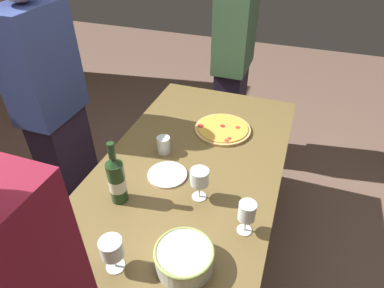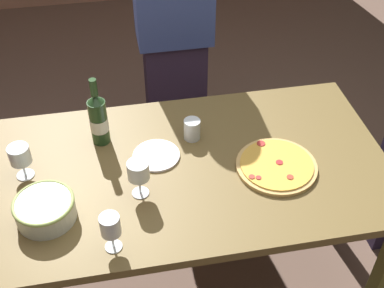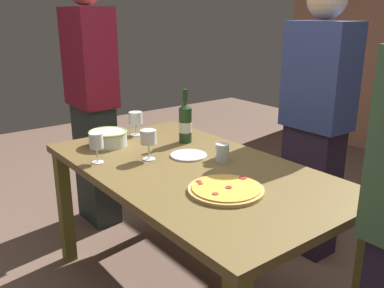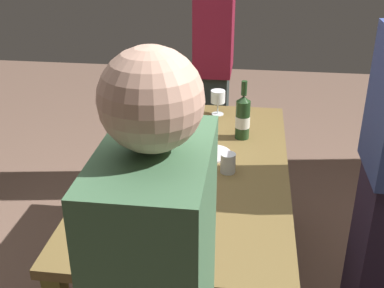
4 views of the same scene
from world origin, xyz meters
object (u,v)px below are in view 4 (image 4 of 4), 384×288
at_px(serving_bowl, 175,111).
at_px(pizza, 164,201).
at_px(dining_table, 192,183).
at_px(wine_glass_near_pizza, 176,124).
at_px(person_guest_right, 214,65).
at_px(wine_glass_far_left, 136,114).
at_px(cup_amber, 228,163).
at_px(wine_bottle, 243,117).
at_px(wine_glass_by_bottle, 218,98).
at_px(side_plate, 212,154).

bearing_deg(serving_bowl, pizza, 6.10).
relative_size(dining_table, pizza, 4.90).
height_order(wine_glass_near_pizza, person_guest_right, person_guest_right).
distance_m(wine_glass_far_left, person_guest_right, 0.87).
bearing_deg(wine_glass_far_left, cup_amber, 54.29).
height_order(wine_bottle, wine_glass_far_left, wine_bottle).
bearing_deg(wine_glass_by_bottle, side_plate, 1.48).
xyz_separation_m(wine_glass_far_left, person_guest_right, (-0.79, 0.35, 0.04)).
height_order(wine_glass_near_pizza, cup_amber, wine_glass_near_pizza).
relative_size(pizza, person_guest_right, 0.19).
distance_m(wine_glass_by_bottle, side_plate, 0.53).
distance_m(dining_table, wine_glass_near_pizza, 0.32).
xyz_separation_m(side_plate, person_guest_right, (-1.00, -0.08, 0.15)).
relative_size(dining_table, side_plate, 8.25).
bearing_deg(side_plate, dining_table, -31.13).
xyz_separation_m(pizza, person_guest_right, (-1.46, 0.07, 0.15)).
distance_m(dining_table, pizza, 0.35).
bearing_deg(pizza, serving_bowl, -173.90).
distance_m(wine_glass_near_pizza, person_guest_right, 0.92).
relative_size(dining_table, wine_glass_by_bottle, 10.88).
height_order(serving_bowl, person_guest_right, person_guest_right).
distance_m(wine_bottle, wine_glass_by_bottle, 0.34).
height_order(wine_glass_by_bottle, person_guest_right, person_guest_right).
bearing_deg(person_guest_right, side_plate, 4.64).
distance_m(wine_bottle, wine_glass_near_pizza, 0.36).
distance_m(dining_table, person_guest_right, 1.16).
height_order(pizza, wine_glass_far_left, wine_glass_far_left).
height_order(dining_table, serving_bowl, serving_bowl).
relative_size(wine_glass_by_bottle, person_guest_right, 0.08).
distance_m(pizza, wine_glass_far_left, 0.73).
distance_m(serving_bowl, wine_glass_near_pizza, 0.36).
relative_size(pizza, wine_glass_by_bottle, 2.22).
bearing_deg(wine_glass_by_bottle, serving_bowl, -69.17).
distance_m(pizza, serving_bowl, 0.91).
relative_size(wine_bottle, person_guest_right, 0.18).
bearing_deg(person_guest_right, wine_glass_near_pizza, -7.01).
bearing_deg(wine_glass_near_pizza, wine_glass_by_bottle, 157.68).
distance_m(dining_table, serving_bowl, 0.61).
bearing_deg(pizza, cup_amber, 140.90).
bearing_deg(dining_table, wine_bottle, 147.76).
bearing_deg(wine_bottle, person_guest_right, -164.29).
xyz_separation_m(dining_table, side_plate, (-0.13, 0.08, 0.10)).
xyz_separation_m(pizza, wine_bottle, (-0.68, 0.29, 0.11)).
distance_m(serving_bowl, side_plate, 0.50).
height_order(wine_glass_by_bottle, wine_glass_far_left, wine_glass_far_left).
height_order(pizza, person_guest_right, person_guest_right).
bearing_deg(serving_bowl, wine_glass_near_pizza, 9.40).
bearing_deg(wine_glass_far_left, serving_bowl, 142.43).
distance_m(wine_glass_near_pizza, cup_amber, 0.38).
xyz_separation_m(wine_glass_by_bottle, wine_glass_far_left, (0.32, -0.41, 0.01)).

